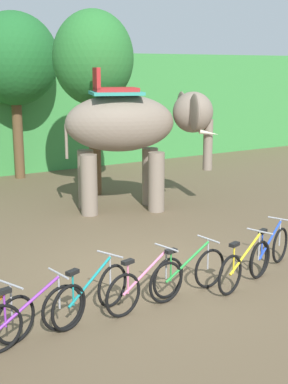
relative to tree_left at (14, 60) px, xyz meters
name	(u,v)px	position (x,y,z in m)	size (l,w,h in m)	color
ground_plane	(146,273)	(-0.99, -9.88, -4.03)	(80.00, 80.00, 0.00)	brown
tree_left	(14,60)	(0.00, 0.00, 0.00)	(2.97, 2.97, 5.61)	brown
tree_right	(93,60)	(1.12, -3.64, -0.04)	(2.35, 2.35, 5.41)	brown
elephant	(133,128)	(1.22, -5.69, -1.83)	(4.22, 2.79, 3.78)	gray
bike_purple	(32,316)	(-3.73, -11.21, -3.65)	(1.70, 0.52, 0.92)	black
bike_teal	(91,294)	(-2.69, -10.99, -3.65)	(1.61, 0.75, 0.92)	black
bike_pink	(146,285)	(-1.78, -11.12, -3.65)	(1.69, 0.54, 0.92)	black
bike_green	(188,274)	(-0.92, -11.10, -3.65)	(1.71, 0.52, 0.92)	black
bike_yellow	(245,265)	(0.16, -11.32, -3.65)	(1.65, 0.65, 0.92)	black
bike_blue	(270,251)	(1.09, -10.99, -3.65)	(1.60, 0.76, 0.92)	black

